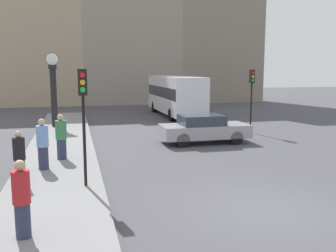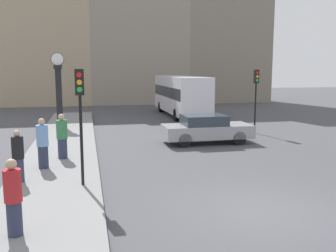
{
  "view_description": "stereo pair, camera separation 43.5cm",
  "coord_description": "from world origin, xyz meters",
  "px_view_note": "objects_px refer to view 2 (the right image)",
  "views": [
    {
      "loc": [
        -4.78,
        -8.36,
        3.61
      ],
      "look_at": [
        -1.31,
        5.54,
        1.44
      ],
      "focal_mm": 40.0,
      "sensor_mm": 36.0,
      "label": 1
    },
    {
      "loc": [
        -4.36,
        -8.45,
        3.61
      ],
      "look_at": [
        -1.31,
        5.54,
        1.44
      ],
      "focal_mm": 40.0,
      "sensor_mm": 36.0,
      "label": 2
    }
  ],
  "objects_px": {
    "traffic_light_far": "(256,88)",
    "pedestrian_blue_stripe": "(43,144)",
    "pedestrian_black_jacket": "(18,156)",
    "pedestrian_red_top": "(13,198)",
    "pedestrian_green_hoodie": "(62,137)",
    "traffic_light_near": "(80,102)",
    "street_clock": "(59,91)",
    "bus_distant": "(181,94)",
    "sedan_car": "(206,129)"
  },
  "relations": [
    {
      "from": "pedestrian_red_top",
      "to": "pedestrian_blue_stripe",
      "type": "relative_size",
      "value": 0.93
    },
    {
      "from": "bus_distant",
      "to": "pedestrian_green_hoodie",
      "type": "distance_m",
      "value": 15.77
    },
    {
      "from": "sedan_car",
      "to": "bus_distant",
      "type": "distance_m",
      "value": 11.11
    },
    {
      "from": "traffic_light_near",
      "to": "pedestrian_red_top",
      "type": "relative_size",
      "value": 2.1
    },
    {
      "from": "pedestrian_black_jacket",
      "to": "pedestrian_green_hoodie",
      "type": "bearing_deg",
      "value": 68.72
    },
    {
      "from": "traffic_light_far",
      "to": "pedestrian_blue_stripe",
      "type": "height_order",
      "value": "traffic_light_far"
    },
    {
      "from": "sedan_car",
      "to": "street_clock",
      "type": "relative_size",
      "value": 0.97
    },
    {
      "from": "traffic_light_near",
      "to": "street_clock",
      "type": "xyz_separation_m",
      "value": [
        -1.46,
        12.54,
        -0.37
      ]
    },
    {
      "from": "sedan_car",
      "to": "pedestrian_green_hoodie",
      "type": "relative_size",
      "value": 2.47
    },
    {
      "from": "pedestrian_green_hoodie",
      "to": "street_clock",
      "type": "bearing_deg",
      "value": 94.3
    },
    {
      "from": "bus_distant",
      "to": "traffic_light_far",
      "type": "relative_size",
      "value": 2.61
    },
    {
      "from": "traffic_light_near",
      "to": "street_clock",
      "type": "distance_m",
      "value": 12.63
    },
    {
      "from": "traffic_light_near",
      "to": "pedestrian_red_top",
      "type": "xyz_separation_m",
      "value": [
        -1.36,
        -3.27,
        -1.67
      ]
    },
    {
      "from": "traffic_light_near",
      "to": "street_clock",
      "type": "relative_size",
      "value": 0.78
    },
    {
      "from": "traffic_light_far",
      "to": "pedestrian_red_top",
      "type": "height_order",
      "value": "traffic_light_far"
    },
    {
      "from": "traffic_light_far",
      "to": "street_clock",
      "type": "relative_size",
      "value": 0.81
    },
    {
      "from": "pedestrian_green_hoodie",
      "to": "traffic_light_near",
      "type": "bearing_deg",
      "value": -77.78
    },
    {
      "from": "traffic_light_far",
      "to": "street_clock",
      "type": "distance_m",
      "value": 11.75
    },
    {
      "from": "pedestrian_red_top",
      "to": "pedestrian_green_hoodie",
      "type": "relative_size",
      "value": 0.94
    },
    {
      "from": "sedan_car",
      "to": "pedestrian_red_top",
      "type": "height_order",
      "value": "pedestrian_red_top"
    },
    {
      "from": "bus_distant",
      "to": "pedestrian_blue_stripe",
      "type": "distance_m",
      "value": 17.25
    },
    {
      "from": "pedestrian_blue_stripe",
      "to": "pedestrian_green_hoodie",
      "type": "bearing_deg",
      "value": 67.38
    },
    {
      "from": "sedan_car",
      "to": "traffic_light_far",
      "type": "xyz_separation_m",
      "value": [
        3.59,
        2.15,
        1.87
      ]
    },
    {
      "from": "bus_distant",
      "to": "traffic_light_near",
      "type": "relative_size",
      "value": 2.71
    },
    {
      "from": "bus_distant",
      "to": "pedestrian_green_hoodie",
      "type": "xyz_separation_m",
      "value": [
        -8.16,
        -13.48,
        -0.72
      ]
    },
    {
      "from": "traffic_light_near",
      "to": "pedestrian_blue_stripe",
      "type": "distance_m",
      "value": 3.12
    },
    {
      "from": "traffic_light_near",
      "to": "pedestrian_green_hoodie",
      "type": "height_order",
      "value": "traffic_light_near"
    },
    {
      "from": "sedan_car",
      "to": "pedestrian_blue_stripe",
      "type": "distance_m",
      "value": 8.27
    },
    {
      "from": "bus_distant",
      "to": "traffic_light_near",
      "type": "distance_m",
      "value": 18.68
    },
    {
      "from": "sedan_car",
      "to": "street_clock",
      "type": "height_order",
      "value": "street_clock"
    },
    {
      "from": "bus_distant",
      "to": "traffic_light_near",
      "type": "xyz_separation_m",
      "value": [
        -7.37,
        -17.15,
        0.91
      ]
    },
    {
      "from": "traffic_light_near",
      "to": "pedestrian_black_jacket",
      "type": "xyz_separation_m",
      "value": [
        -1.93,
        0.75,
        -1.69
      ]
    },
    {
      "from": "pedestrian_black_jacket",
      "to": "pedestrian_blue_stripe",
      "type": "bearing_deg",
      "value": 69.93
    },
    {
      "from": "traffic_light_far",
      "to": "traffic_light_near",
      "type": "bearing_deg",
      "value": -138.75
    },
    {
      "from": "traffic_light_near",
      "to": "pedestrian_blue_stripe",
      "type": "relative_size",
      "value": 1.95
    },
    {
      "from": "street_clock",
      "to": "bus_distant",
      "type": "bearing_deg",
      "value": 27.56
    },
    {
      "from": "pedestrian_blue_stripe",
      "to": "pedestrian_black_jacket",
      "type": "bearing_deg",
      "value": -110.07
    },
    {
      "from": "pedestrian_red_top",
      "to": "pedestrian_black_jacket",
      "type": "bearing_deg",
      "value": 98.09
    },
    {
      "from": "street_clock",
      "to": "pedestrian_green_hoodie",
      "type": "xyz_separation_m",
      "value": [
        0.67,
        -8.87,
        -1.26
      ]
    },
    {
      "from": "pedestrian_red_top",
      "to": "pedestrian_blue_stripe",
      "type": "height_order",
      "value": "pedestrian_blue_stripe"
    },
    {
      "from": "pedestrian_black_jacket",
      "to": "pedestrian_blue_stripe",
      "type": "relative_size",
      "value": 0.91
    },
    {
      "from": "sedan_car",
      "to": "pedestrian_red_top",
      "type": "distance_m",
      "value": 11.93
    },
    {
      "from": "traffic_light_near",
      "to": "pedestrian_black_jacket",
      "type": "height_order",
      "value": "traffic_light_near"
    },
    {
      "from": "traffic_light_far",
      "to": "pedestrian_black_jacket",
      "type": "relative_size",
      "value": 2.22
    },
    {
      "from": "pedestrian_red_top",
      "to": "pedestrian_green_hoodie",
      "type": "bearing_deg",
      "value": 85.34
    },
    {
      "from": "traffic_light_far",
      "to": "pedestrian_blue_stripe",
      "type": "bearing_deg",
      "value": -150.92
    },
    {
      "from": "sedan_car",
      "to": "pedestrian_green_hoodie",
      "type": "height_order",
      "value": "pedestrian_green_hoodie"
    },
    {
      "from": "sedan_car",
      "to": "bus_distant",
      "type": "height_order",
      "value": "bus_distant"
    },
    {
      "from": "pedestrian_red_top",
      "to": "street_clock",
      "type": "bearing_deg",
      "value": 90.37
    },
    {
      "from": "sedan_car",
      "to": "pedestrian_red_top",
      "type": "xyz_separation_m",
      "value": [
        -7.28,
        -9.45,
        0.26
      ]
    }
  ]
}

